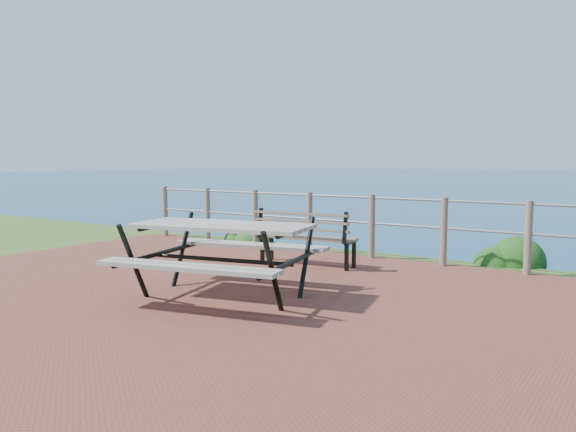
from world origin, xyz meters
TOP-DOWN VIEW (x-y plane):
  - ground at (0.00, 0.00)m, footprint 10.00×7.00m
  - safety_railing at (0.00, 3.35)m, footprint 9.40×0.10m
  - picnic_table at (-0.27, 0.10)m, footprint 2.10×1.67m
  - park_bench at (-0.52, 2.28)m, footprint 1.50×0.52m
  - shrub_lip_west at (-2.85, 3.87)m, footprint 0.77×0.77m
  - shrub_lip_east at (1.84, 4.12)m, footprint 0.85×0.85m

SIDE VIEW (x-z plane):
  - ground at x=0.00m, z-range -0.06..0.06m
  - shrub_lip_west at x=-2.85m, z-range -0.26..0.26m
  - shrub_lip_east at x=1.84m, z-range -0.31..0.31m
  - picnic_table at x=-0.27m, z-range 0.11..0.94m
  - park_bench at x=-0.52m, z-range 0.13..0.96m
  - safety_railing at x=0.00m, z-range 0.07..1.07m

